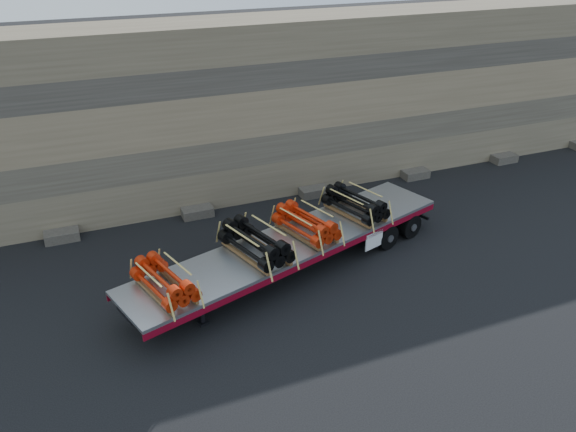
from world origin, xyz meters
The scene contains 7 objects.
ground centered at (0.00, 0.00, 0.00)m, with size 120.00×120.00×0.00m, color black.
rock_wall centered at (0.00, 6.50, 3.50)m, with size 44.00×3.00×7.00m, color #7A6B54.
trailer centered at (-1.02, -0.29, 0.58)m, with size 11.65×2.24×1.16m, color #B3B6BB, non-canonical shape.
bundle_front centered at (-5.37, -1.65, 1.54)m, with size 1.07×2.13×0.76m, color red, non-canonical shape.
bundle_midfront centered at (-2.42, -0.73, 1.59)m, with size 1.20×2.41×0.85m, color black, non-canonical shape.
bundle_midrear centered at (-0.48, -0.12, 1.56)m, with size 1.11×2.22×0.79m, color red, non-canonical shape.
bundle_rear centered at (1.68, 0.56, 1.56)m, with size 1.13×2.25×0.80m, color black, non-canonical shape.
Camera 1 is at (-6.99, -14.71, 10.25)m, focal length 35.00 mm.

